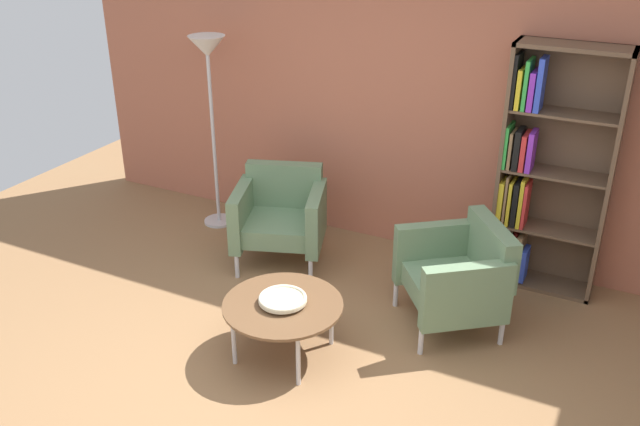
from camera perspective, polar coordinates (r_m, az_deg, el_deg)
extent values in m
plane|color=olive|center=(4.36, -4.19, -15.92)|extent=(8.32, 8.32, 0.00)
cube|color=#B2664C|center=(5.70, 8.16, 10.75)|extent=(6.40, 0.12, 2.90)
cube|color=brown|center=(5.45, 14.93, 3.89)|extent=(0.03, 0.30, 1.90)
cube|color=brown|center=(5.37, 22.92, 2.35)|extent=(0.03, 0.30, 1.90)
cube|color=brown|center=(5.13, 20.40, 12.81)|extent=(0.80, 0.30, 0.03)
cube|color=brown|center=(5.80, 17.60, -5.43)|extent=(0.80, 0.30, 0.03)
cube|color=brown|center=(5.53, 19.14, 3.63)|extent=(0.80, 0.02, 1.90)
cube|color=brown|center=(5.58, 18.24, -1.23)|extent=(0.76, 0.28, 0.02)
cube|color=brown|center=(5.39, 18.90, 3.13)|extent=(0.76, 0.28, 0.02)
cube|color=brown|center=(5.25, 19.61, 7.77)|extent=(0.76, 0.28, 0.02)
cube|color=purple|center=(5.71, 14.38, -2.96)|extent=(0.03, 0.22, 0.38)
cube|color=purple|center=(5.71, 14.78, -2.90)|extent=(0.03, 0.24, 0.40)
cube|color=white|center=(5.68, 15.14, -3.21)|extent=(0.04, 0.18, 0.39)
cube|color=red|center=(5.68, 15.63, -3.42)|extent=(0.04, 0.19, 0.36)
cube|color=olive|center=(5.70, 16.24, -3.29)|extent=(0.04, 0.25, 0.38)
cube|color=blue|center=(5.68, 16.57, -4.05)|extent=(0.04, 0.17, 0.27)
cube|color=yellow|center=(5.50, 14.85, 1.00)|extent=(0.04, 0.19, 0.34)
cube|color=olive|center=(5.48, 15.24, 1.17)|extent=(0.02, 0.18, 0.40)
cube|color=yellow|center=(5.50, 15.56, 0.95)|extent=(0.02, 0.21, 0.35)
cube|color=black|center=(5.51, 16.02, 0.91)|extent=(0.04, 0.23, 0.35)
cube|color=yellow|center=(5.47, 16.41, 0.90)|extent=(0.03, 0.18, 0.39)
cube|color=red|center=(5.47, 16.71, 0.69)|extent=(0.02, 0.19, 0.36)
cube|color=green|center=(5.35, 15.34, 5.45)|extent=(0.02, 0.22, 0.32)
cube|color=olive|center=(5.34, 15.63, 5.14)|extent=(0.02, 0.19, 0.28)
cube|color=black|center=(5.33, 16.13, 5.15)|extent=(0.04, 0.19, 0.30)
cube|color=red|center=(5.34, 16.63, 4.97)|extent=(0.04, 0.22, 0.28)
cube|color=purple|center=(5.31, 17.12, 4.95)|extent=(0.04, 0.18, 0.30)
cube|color=black|center=(5.21, 15.98, 10.54)|extent=(0.02, 0.21, 0.39)
cube|color=yellow|center=(5.21, 16.31, 9.92)|extent=(0.03, 0.21, 0.29)
cube|color=green|center=(5.20, 16.85, 10.21)|extent=(0.03, 0.22, 0.36)
cube|color=purple|center=(5.21, 17.29, 9.73)|extent=(0.04, 0.23, 0.28)
cube|color=blue|center=(5.16, 17.84, 10.13)|extent=(0.04, 0.18, 0.38)
cylinder|color=brown|center=(4.56, -3.09, -7.59)|extent=(0.80, 0.80, 0.02)
cylinder|color=silver|center=(4.62, -7.16, -10.35)|extent=(0.03, 0.03, 0.38)
cylinder|color=silver|center=(4.41, -1.82, -12.06)|extent=(0.03, 0.03, 0.38)
cylinder|color=silver|center=(4.95, -4.11, -7.48)|extent=(0.03, 0.03, 0.38)
cylinder|color=silver|center=(4.76, 0.95, -8.91)|extent=(0.03, 0.03, 0.38)
cylinder|color=beige|center=(4.55, -3.10, -7.38)|extent=(0.13, 0.13, 0.02)
cylinder|color=beige|center=(4.54, -3.11, -7.17)|extent=(0.32, 0.32, 0.02)
torus|color=beige|center=(4.54, -3.11, -7.04)|extent=(0.32, 0.32, 0.02)
cube|color=slate|center=(5.71, -3.35, -1.16)|extent=(0.80, 0.76, 0.16)
cube|color=slate|center=(5.83, -2.95, 2.40)|extent=(0.64, 0.33, 0.38)
cube|color=slate|center=(5.70, -6.48, -0.08)|extent=(0.30, 0.62, 0.46)
cube|color=slate|center=(5.60, -0.30, -0.42)|extent=(0.30, 0.62, 0.46)
cylinder|color=silver|center=(5.60, -6.90, -4.23)|extent=(0.04, 0.04, 0.24)
cylinder|color=silver|center=(5.49, -0.78, -4.65)|extent=(0.04, 0.04, 0.24)
cylinder|color=silver|center=(6.09, -5.64, -1.54)|extent=(0.04, 0.04, 0.24)
cylinder|color=silver|center=(5.99, -0.03, -1.87)|extent=(0.04, 0.04, 0.24)
cube|color=slate|center=(4.98, 10.83, -5.94)|extent=(0.85, 0.86, 0.16)
cube|color=slate|center=(4.94, 14.01, -2.90)|extent=(0.48, 0.58, 0.38)
cube|color=slate|center=(5.17, 9.52, -3.17)|extent=(0.55, 0.46, 0.46)
cube|color=slate|center=(4.67, 12.05, -6.75)|extent=(0.55, 0.46, 0.46)
cylinder|color=silver|center=(5.23, 6.30, -6.51)|extent=(0.04, 0.04, 0.24)
cylinder|color=silver|center=(4.76, 8.37, -10.27)|extent=(0.04, 0.04, 0.24)
cylinder|color=silver|center=(5.41, 12.22, -5.80)|extent=(0.04, 0.04, 0.24)
cylinder|color=silver|center=(4.96, 14.82, -9.30)|extent=(0.04, 0.04, 0.24)
cylinder|color=silver|center=(6.57, -8.34, -0.64)|extent=(0.28, 0.28, 0.02)
cylinder|color=silver|center=(6.25, -8.82, 6.27)|extent=(0.03, 0.03, 1.65)
cone|color=white|center=(6.03, -9.34, 13.46)|extent=(0.32, 0.32, 0.18)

